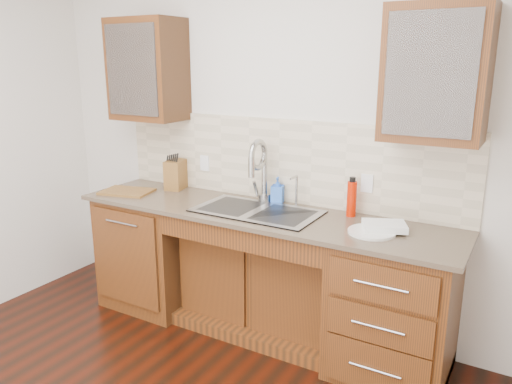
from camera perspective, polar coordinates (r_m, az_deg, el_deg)
The scene contains 23 objects.
wall_back at distance 3.59m, azimuth 3.21°, elevation 6.06°, with size 4.00×0.10×2.70m, color silver.
base_cabinet_left at distance 4.07m, azimuth -11.45°, elevation -6.45°, with size 0.70×0.62×0.88m, color #593014.
base_cabinet_center at distance 3.66m, azimuth 1.03°, elevation -10.18°, with size 1.20×0.44×0.70m, color #593014.
base_cabinet_right at distance 3.24m, azimuth 15.47°, elevation -12.55°, with size 0.70×0.62×0.88m, color #593014.
countertop at distance 3.38m, azimuth 0.21°, elevation -2.45°, with size 2.70×0.65×0.03m, color #84705B.
backsplash at distance 3.57m, azimuth 2.73°, elevation 3.63°, with size 2.70×0.02×0.59m, color beige.
sink at distance 3.39m, azimuth 0.08°, elevation -3.64°, with size 0.84×0.46×0.19m, color #9E9EA5.
faucet at distance 3.53m, azimuth 0.97°, elevation 1.96°, with size 0.04×0.04×0.40m, color #999993.
filter_tap at distance 3.45m, azimuth 4.67°, elevation 0.22°, with size 0.02×0.02×0.24m, color #999993.
upper_cabinet_left at distance 3.97m, azimuth -12.26°, elevation 13.48°, with size 0.55×0.34×0.75m, color #593014.
upper_cabinet_right at distance 3.00m, azimuth 19.94°, elevation 12.56°, with size 0.55×0.34×0.75m, color #593014.
outlet_left at distance 3.91m, azimuth -5.88°, elevation 3.30°, with size 0.08×0.01×0.12m, color white.
outlet_right at distance 3.33m, azimuth 12.58°, elevation 0.97°, with size 0.08×0.01×0.12m, color white.
soap_bottle at distance 3.55m, azimuth 2.48°, elevation 0.24°, with size 0.08×0.09×0.19m, color blue.
water_bottle at distance 3.30m, azimuth 10.87°, elevation -0.79°, with size 0.06×0.06×0.23m, color #C21800.
plate at distance 3.03m, azimuth 13.08°, elevation -4.46°, with size 0.28×0.28×0.02m, color silver.
dish_towel at distance 3.07m, azimuth 14.45°, elevation -3.79°, with size 0.25×0.18×0.04m, color white.
knife_block at distance 3.99m, azimuth -9.11°, elevation 2.00°, with size 0.13×0.20×0.23m, color #A67E30.
cutting_board at distance 3.96m, azimuth -14.53°, elevation 0.06°, with size 0.37×0.26×0.02m, color #946F47.
cup_left_a at distance 4.04m, azimuth -13.30°, elevation 12.69°, with size 0.12×0.12×0.09m, color white.
cup_left_b at distance 3.93m, azimuth -11.64°, elevation 12.69°, with size 0.09×0.09×0.09m, color white.
cup_right_a at distance 3.02m, azimuth 18.26°, elevation 11.71°, with size 0.12×0.12×0.10m, color silver.
cup_right_b at distance 2.99m, azimuth 21.86°, elevation 11.35°, with size 0.10×0.10×0.09m, color white.
Camera 1 is at (1.60, -1.37, 1.91)m, focal length 35.00 mm.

